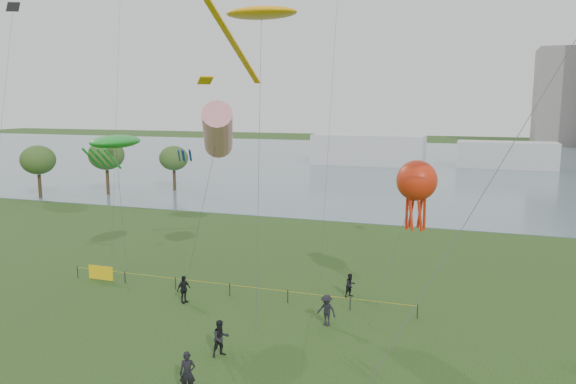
% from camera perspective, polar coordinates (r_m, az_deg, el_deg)
% --- Properties ---
extents(lake, '(400.00, 120.00, 0.08)m').
position_cam_1_polar(lake, '(117.49, 14.36, 2.76)').
color(lake, slate).
rests_on(lake, ground_plane).
extents(building_low, '(16.00, 18.00, 28.00)m').
position_cam_1_polar(building_low, '(185.90, 26.28, 8.68)').
color(building_low, slate).
rests_on(building_low, ground_plane).
extents(pavilion_left, '(22.00, 8.00, 6.00)m').
position_cam_1_polar(pavilion_left, '(113.84, 8.17, 4.26)').
color(pavilion_left, silver).
rests_on(pavilion_left, ground_plane).
extents(pavilion_right, '(18.00, 7.00, 5.00)m').
position_cam_1_polar(pavilion_right, '(115.02, 21.30, 3.53)').
color(pavilion_right, silver).
rests_on(pavilion_right, ground_plane).
extents(trees, '(17.61, 15.65, 7.47)m').
position_cam_1_polar(trees, '(79.72, -18.31, 3.35)').
color(trees, '#352718').
rests_on(trees, ground_plane).
extents(fence, '(24.07, 0.07, 1.05)m').
position_cam_1_polar(fence, '(40.06, -14.01, -8.49)').
color(fence, black).
rests_on(fence, ground_plane).
extents(spectator_a, '(1.12, 1.13, 1.84)m').
position_cam_1_polar(spectator_a, '(28.92, -6.85, -14.53)').
color(spectator_a, black).
rests_on(spectator_a, ground_plane).
extents(spectator_b, '(1.28, 0.91, 1.79)m').
position_cam_1_polar(spectator_b, '(32.37, 3.93, -11.89)').
color(spectator_b, black).
rests_on(spectator_b, ground_plane).
extents(spectator_c, '(0.75, 1.11, 1.75)m').
position_cam_1_polar(spectator_c, '(36.32, -10.56, -9.69)').
color(spectator_c, black).
rests_on(spectator_c, ground_plane).
extents(spectator_f, '(0.81, 0.67, 1.91)m').
position_cam_1_polar(spectator_f, '(25.74, -10.17, -17.67)').
color(spectator_f, black).
rests_on(spectator_f, ground_plane).
extents(spectator_g, '(0.93, 0.96, 1.55)m').
position_cam_1_polar(spectator_g, '(37.00, 6.36, -9.39)').
color(spectator_g, black).
rests_on(spectator_g, ground_plane).
extents(kite_stingray, '(4.79, 9.96, 18.49)m').
position_cam_1_polar(kite_stingray, '(37.49, -2.81, 17.60)').
color(kite_stingray, '#3F3F42').
extents(kite_windsock, '(4.55, 5.23, 12.61)m').
position_cam_1_polar(kite_windsock, '(37.44, -7.16, 6.21)').
color(kite_windsock, '#3F3F42').
extents(kite_creature, '(3.08, 4.78, 10.29)m').
position_cam_1_polar(kite_creature, '(39.99, -17.14, 4.88)').
color(kite_creature, '#3F3F42').
extents(kite_octopus, '(3.28, 3.85, 9.20)m').
position_cam_1_polar(kite_octopus, '(33.22, 12.94, 1.04)').
color(kite_octopus, '#3F3F42').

